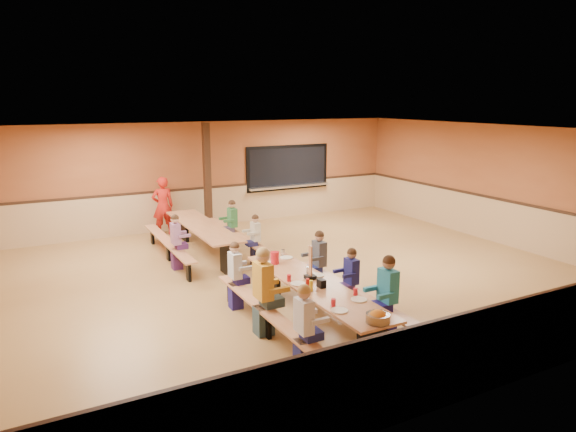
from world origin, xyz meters
TOP-DOWN VIEW (x-y plane):
  - ground at (0.00, 0.00)m, footprint 12.00×12.00m
  - room_envelope at (0.00, 0.00)m, footprint 12.04×10.04m
  - kitchen_pass_through at (2.60, 4.96)m, footprint 2.78×0.28m
  - structural_post at (-0.20, 4.40)m, footprint 0.18×0.18m
  - cafeteria_table_main at (-0.77, -2.34)m, footprint 1.91×3.70m
  - cafeteria_table_second at (-1.09, 2.25)m, footprint 1.91×3.70m
  - seated_child_white_left at (-1.59, -3.48)m, footprint 0.37×0.31m
  - seated_adult_yellow at (-1.59, -2.20)m, footprint 0.46×0.37m
  - seated_child_grey_left at (-1.59, -1.04)m, footprint 0.36×0.30m
  - seated_child_teal_right at (0.06, -3.16)m, footprint 0.41×0.33m
  - seated_child_navy_right at (0.06, -2.19)m, footprint 0.34×0.28m
  - seated_child_char_right at (0.06, -1.14)m, footprint 0.37×0.30m
  - seated_child_purple_sec at (-1.92, 1.55)m, footprint 0.36×0.30m
  - seated_child_green_sec at (-0.27, 2.42)m, footprint 0.37×0.30m
  - seated_child_tan_sec at (-0.27, 1.05)m, footprint 0.33×0.27m
  - standing_woman at (-1.43, 4.55)m, footprint 0.59×0.39m
  - punch_pitcher at (-0.87, -1.14)m, footprint 0.16×0.16m
  - chip_bowl at (-0.77, -3.99)m, footprint 0.32×0.32m
  - napkin_dispenser at (-0.75, -2.54)m, footprint 0.10×0.14m
  - condiment_mustard at (-0.97, -2.60)m, footprint 0.06×0.06m
  - condiment_ketchup at (-0.98, -2.51)m, footprint 0.06×0.06m
  - table_paddle at (-0.71, -2.12)m, footprint 0.16×0.16m
  - place_settings at (-0.77, -2.34)m, footprint 0.65×3.30m

SIDE VIEW (x-z plane):
  - ground at x=0.00m, z-range 0.00..0.00m
  - cafeteria_table_main at x=-0.77m, z-range 0.16..0.90m
  - cafeteria_table_second at x=-1.09m, z-range 0.16..0.90m
  - seated_child_tan_sec at x=-0.27m, z-range 0.00..1.12m
  - seated_child_navy_right at x=0.06m, z-range 0.00..1.16m
  - seated_child_grey_left at x=-1.59m, z-range 0.00..1.19m
  - seated_child_purple_sec at x=-1.92m, z-range 0.00..1.19m
  - seated_child_green_sec at x=-0.27m, z-range 0.00..1.20m
  - seated_child_char_right at x=0.06m, z-range 0.00..1.21m
  - seated_child_white_left at x=-1.59m, z-range 0.00..1.22m
  - seated_child_teal_right at x=0.06m, z-range 0.00..1.29m
  - room_envelope at x=0.00m, z-range -0.82..2.20m
  - seated_adult_yellow at x=-1.59m, z-range 0.00..1.39m
  - place_settings at x=-0.77m, z-range 0.74..0.85m
  - standing_woman at x=-1.43m, z-range 0.00..1.60m
  - napkin_dispenser at x=-0.75m, z-range 0.74..0.87m
  - chip_bowl at x=-0.77m, z-range 0.74..0.89m
  - condiment_mustard at x=-0.97m, z-range 0.74..0.91m
  - condiment_ketchup at x=-0.98m, z-range 0.74..0.91m
  - punch_pitcher at x=-0.87m, z-range 0.74..0.96m
  - table_paddle at x=-0.71m, z-range 0.60..1.16m
  - kitchen_pass_through at x=2.60m, z-range 0.80..2.18m
  - structural_post at x=-0.20m, z-range 0.00..3.00m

